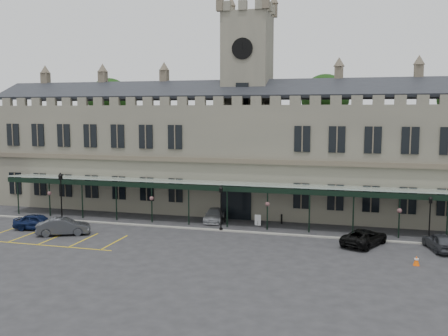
% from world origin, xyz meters
% --- Properties ---
extents(ground, '(140.00, 140.00, 0.00)m').
position_xyz_m(ground, '(0.00, 0.00, 0.00)').
color(ground, '#262628').
extents(station_building, '(60.00, 10.36, 17.30)m').
position_xyz_m(station_building, '(0.00, 15.91, 6.47)').
color(station_building, '#605D50').
rests_on(station_building, ground).
extents(clock_tower, '(5.60, 5.60, 24.80)m').
position_xyz_m(clock_tower, '(0.00, 16.00, 13.11)').
color(clock_tower, '#605D50').
rests_on(clock_tower, ground).
extents(canopy, '(50.00, 4.10, 4.30)m').
position_xyz_m(canopy, '(0.00, 7.46, 2.40)').
color(canopy, '#8C9E93').
rests_on(canopy, ground).
extents(kerb, '(60.00, 0.40, 0.12)m').
position_xyz_m(kerb, '(0.00, 5.50, 0.06)').
color(kerb, gray).
rests_on(kerb, ground).
extents(parking_markings, '(16.00, 6.00, 0.01)m').
position_xyz_m(parking_markings, '(-14.00, -1.50, 0.00)').
color(parking_markings, gold).
rests_on(parking_markings, ground).
extents(tree_behind_left, '(6.00, 6.00, 16.00)m').
position_xyz_m(tree_behind_left, '(-22.00, 25.00, 12.81)').
color(tree_behind_left, '#332314').
rests_on(tree_behind_left, ground).
extents(tree_behind_mid, '(6.00, 6.00, 16.00)m').
position_xyz_m(tree_behind_mid, '(8.00, 25.00, 12.81)').
color(tree_behind_mid, '#332314').
rests_on(tree_behind_mid, ground).
extents(lamp_post_left, '(0.48, 0.48, 5.07)m').
position_xyz_m(lamp_post_left, '(-17.44, 5.53, 3.00)').
color(lamp_post_left, black).
rests_on(lamp_post_left, ground).
extents(lamp_post_mid, '(0.42, 0.42, 4.39)m').
position_xyz_m(lamp_post_mid, '(-0.16, 5.48, 2.60)').
color(lamp_post_mid, black).
rests_on(lamp_post_mid, ground).
extents(lamp_post_right, '(0.41, 0.41, 4.32)m').
position_xyz_m(lamp_post_right, '(18.29, 5.16, 2.56)').
color(lamp_post_right, black).
rests_on(lamp_post_right, ground).
extents(traffic_cone, '(0.47, 0.47, 0.74)m').
position_xyz_m(traffic_cone, '(16.69, -0.97, 0.36)').
color(traffic_cone, '#F65707').
rests_on(traffic_cone, ground).
extents(sign_board, '(0.63, 0.11, 1.08)m').
position_xyz_m(sign_board, '(2.77, 8.68, 0.53)').
color(sign_board, black).
rests_on(sign_board, ground).
extents(bollard_left, '(0.15, 0.15, 0.87)m').
position_xyz_m(bollard_left, '(-0.81, 9.14, 0.43)').
color(bollard_left, black).
rests_on(bollard_left, ground).
extents(bollard_right, '(0.17, 0.17, 0.98)m').
position_xyz_m(bollard_right, '(4.96, 10.06, 0.49)').
color(bollard_right, black).
rests_on(bollard_right, ground).
extents(car_left_a, '(4.66, 2.32, 1.53)m').
position_xyz_m(car_left_a, '(-17.38, 1.34, 0.76)').
color(car_left_a, '#0D173A').
rests_on(car_left_a, ground).
extents(car_left_b, '(4.99, 3.54, 1.56)m').
position_xyz_m(car_left_b, '(-13.81, 0.23, 0.78)').
color(car_left_b, '#33353A').
rests_on(car_left_b, ground).
extents(car_taxi, '(2.41, 4.68, 1.30)m').
position_xyz_m(car_taxi, '(-1.99, 9.42, 0.65)').
color(car_taxi, '#A4A7AC').
rests_on(car_taxi, ground).
extents(car_van, '(4.36, 5.60, 1.41)m').
position_xyz_m(car_van, '(13.00, 3.80, 0.71)').
color(car_van, black).
rests_on(car_van, ground).
extents(car_right_a, '(2.73, 4.64, 1.48)m').
position_xyz_m(car_right_a, '(19.00, 3.78, 0.74)').
color(car_right_a, '#33353A').
rests_on(car_right_a, ground).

